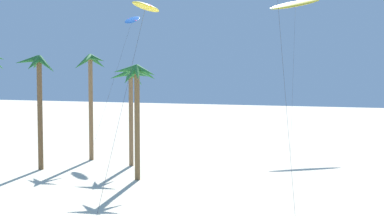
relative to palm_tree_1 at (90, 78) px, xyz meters
The scene contains 7 objects.
palm_tree_1 is the anchor object (origin of this frame).
palm_tree_2 5.41m from the palm_tree_1, 11.39° to the right, with size 3.72×3.54×8.79m.
palm_tree_3 6.09m from the palm_tree_1, 99.15° to the right, with size 3.63×3.69×9.94m.
palm_tree_4 10.90m from the palm_tree_1, 34.48° to the right, with size 3.64×3.45×8.97m.
flying_kite_0 19.15m from the palm_tree_1, 43.17° to the right, with size 4.02×10.49×12.83m.
flying_kite_3 27.73m from the palm_tree_1, 54.84° to the left, with size 5.97×12.05×18.61m.
flying_kite_4 10.49m from the palm_tree_1, 92.34° to the left, with size 4.19×10.43×15.44m.
Camera 1 is at (10.55, 2.47, 7.63)m, focal length 44.20 mm.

